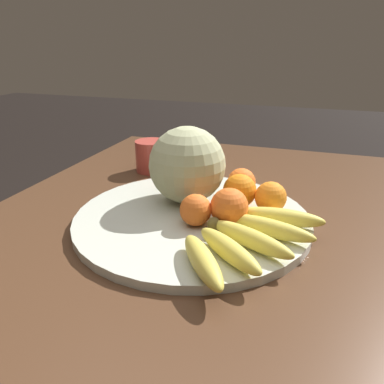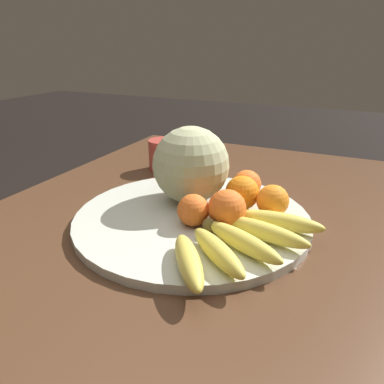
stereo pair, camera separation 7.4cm
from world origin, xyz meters
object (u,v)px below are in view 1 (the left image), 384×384
at_px(kitchen_table, 197,279).
at_px(ceramic_mug, 151,156).
at_px(fruit_bowl, 192,218).
at_px(orange_mid_center, 229,207).
at_px(melon, 187,165).
at_px(orange_front_left, 271,197).
at_px(orange_front_right, 241,182).
at_px(orange_back_right, 196,210).
at_px(orange_back_left, 240,191).
at_px(banana_bunch, 247,237).

height_order(kitchen_table, ceramic_mug, ceramic_mug).
bearing_deg(fruit_bowl, kitchen_table, 27.11).
relative_size(kitchen_table, orange_mid_center, 18.65).
relative_size(melon, ceramic_mug, 1.61).
height_order(orange_front_left, orange_front_right, same).
bearing_deg(orange_back_right, orange_back_left, 150.81).
distance_m(orange_front_left, orange_back_left, 0.07).
distance_m(fruit_bowl, orange_front_left, 0.17).
height_order(orange_front_left, orange_mid_center, orange_mid_center).
bearing_deg(orange_mid_center, fruit_bowl, -102.20).
bearing_deg(orange_front_left, orange_front_right, -132.39).
bearing_deg(orange_front_right, orange_back_left, 7.61).
xyz_separation_m(orange_back_left, orange_back_right, (0.11, -0.06, -0.00)).
height_order(banana_bunch, ceramic_mug, ceramic_mug).
bearing_deg(orange_front_right, ceramic_mug, -115.90).
distance_m(banana_bunch, orange_back_left, 0.17).
bearing_deg(fruit_bowl, banana_bunch, 55.27).
bearing_deg(kitchen_table, ceramic_mug, -143.82).
bearing_deg(kitchen_table, orange_back_right, -153.83).
bearing_deg(orange_back_left, orange_mid_center, -1.01).
xyz_separation_m(orange_front_left, orange_mid_center, (0.08, -0.07, 0.00)).
xyz_separation_m(melon, orange_back_right, (0.10, 0.05, -0.05)).
relative_size(fruit_bowl, orange_back_right, 7.74).
bearing_deg(orange_back_right, fruit_bowl, -152.38).
distance_m(fruit_bowl, melon, 0.12).
bearing_deg(orange_front_right, kitchen_table, -12.68).
relative_size(orange_front_right, orange_mid_center, 0.87).
distance_m(kitchen_table, banana_bunch, 0.17).
xyz_separation_m(kitchen_table, orange_front_right, (-0.19, 0.04, 0.14)).
relative_size(fruit_bowl, orange_mid_center, 6.51).
relative_size(orange_front_right, ceramic_mug, 0.63).
bearing_deg(kitchen_table, fruit_bowl, -152.89).
distance_m(kitchen_table, ceramic_mug, 0.43).
xyz_separation_m(banana_bunch, orange_mid_center, (-0.07, -0.05, 0.02)).
xyz_separation_m(fruit_bowl, orange_front_right, (-0.13, 0.07, 0.04)).
xyz_separation_m(orange_back_right, ceramic_mug, (-0.31, -0.23, -0.00)).
bearing_deg(orange_back_right, ceramic_mug, -143.21).
relative_size(kitchen_table, orange_front_left, 21.04).
bearing_deg(orange_mid_center, ceramic_mug, -134.66).
xyz_separation_m(orange_mid_center, orange_back_left, (-0.09, 0.00, -0.00)).
bearing_deg(ceramic_mug, banana_bunch, 43.40).
xyz_separation_m(orange_front_left, orange_back_right, (0.10, -0.13, -0.00)).
bearing_deg(melon, orange_front_left, 89.57).
height_order(melon, ceramic_mug, melon).
relative_size(orange_back_right, ceramic_mug, 0.60).
xyz_separation_m(melon, orange_back_left, (-0.01, 0.11, -0.05)).
bearing_deg(banana_bunch, ceramic_mug, 160.18).
xyz_separation_m(orange_front_left, orange_front_right, (-0.07, -0.07, -0.00)).
bearing_deg(orange_front_right, orange_back_right, -17.41).
bearing_deg(orange_back_left, melon, -87.08).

